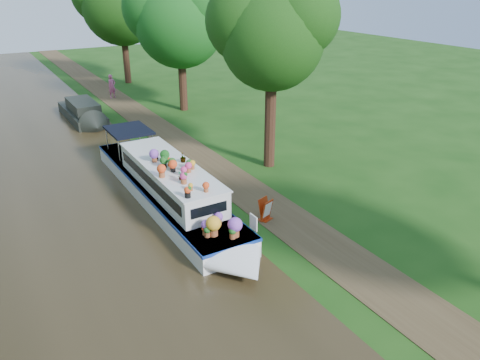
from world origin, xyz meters
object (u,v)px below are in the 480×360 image
at_px(pedestrian_pink, 112,86).
at_px(sandwich_board, 266,210).
at_px(second_boat, 84,113).
at_px(plant_boat, 171,188).

bearing_deg(pedestrian_pink, sandwich_board, -113.63).
xyz_separation_m(sandwich_board, pedestrian_pink, (0.68, 22.81, 0.51)).
distance_m(second_boat, sandwich_board, 17.89).
height_order(plant_boat, pedestrian_pink, plant_boat).
relative_size(plant_boat, sandwich_board, 15.39).
relative_size(plant_boat, pedestrian_pink, 7.49).
relative_size(second_boat, pedestrian_pink, 3.74).
xyz_separation_m(plant_boat, sandwich_board, (2.70, -2.99, -0.43)).
xyz_separation_m(plant_boat, pedestrian_pink, (3.38, 19.82, 0.08)).
relative_size(second_boat, sandwich_board, 7.69).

